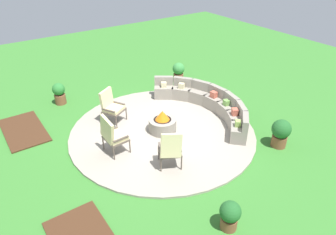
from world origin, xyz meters
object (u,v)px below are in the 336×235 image
at_px(fire_pit, 162,123).
at_px(potted_plant_0, 59,93).
at_px(lounge_chair_front_right, 112,135).
at_px(lounge_chair_front_left, 111,106).
at_px(curved_stone_bench, 207,103).
at_px(potted_plant_1, 281,132).
at_px(potted_plant_2, 230,215).
at_px(potted_plant_3, 178,71).
at_px(lounge_chair_back_left, 170,149).

xyz_separation_m(fire_pit, potted_plant_0, (-3.58, -1.91, 0.09)).
bearing_deg(lounge_chair_front_right, lounge_chair_front_left, 151.56).
distance_m(curved_stone_bench, potted_plant_1, 2.62).
xyz_separation_m(potted_plant_2, potted_plant_3, (-6.42, 3.47, 0.06)).
distance_m(lounge_chair_front_left, potted_plant_1, 5.02).
bearing_deg(lounge_chair_back_left, fire_pit, 89.79).
height_order(lounge_chair_back_left, potted_plant_1, lounge_chair_back_left).
bearing_deg(fire_pit, lounge_chair_back_left, -27.15).
bearing_deg(lounge_chair_back_left, lounge_chair_front_left, 121.42).
distance_m(potted_plant_0, potted_plant_3, 4.59).
bearing_deg(lounge_chair_back_left, potted_plant_2, -65.67).
height_order(fire_pit, lounge_chair_front_right, lounge_chair_front_right).
bearing_deg(lounge_chair_front_left, lounge_chair_back_left, 65.48).
bearing_deg(potted_plant_0, lounge_chair_front_right, 3.59).
xyz_separation_m(potted_plant_1, potted_plant_2, (1.26, -3.16, -0.08)).
bearing_deg(potted_plant_0, fire_pit, 28.05).
bearing_deg(lounge_chair_back_left, curved_stone_bench, 58.81).
height_order(curved_stone_bench, lounge_chair_front_right, lounge_chair_front_right).
xyz_separation_m(lounge_chair_front_right, potted_plant_1, (2.30, 3.97, -0.18)).
relative_size(lounge_chair_front_left, potted_plant_0, 1.40).
bearing_deg(curved_stone_bench, potted_plant_2, -35.49).
xyz_separation_m(curved_stone_bench, potted_plant_1, (2.58, 0.42, 0.10)).
distance_m(curved_stone_bench, potted_plant_3, 2.68).
relative_size(lounge_chair_front_right, lounge_chair_back_left, 1.06).
bearing_deg(potted_plant_1, potted_plant_0, -145.03).
height_order(curved_stone_bench, lounge_chair_front_left, lounge_chair_front_left).
relative_size(potted_plant_1, potted_plant_3, 1.05).
distance_m(curved_stone_bench, lounge_chair_front_right, 3.57).
xyz_separation_m(lounge_chair_front_left, potted_plant_2, (5.05, 0.12, -0.24)).
bearing_deg(potted_plant_2, lounge_chair_front_right, -167.19).
bearing_deg(potted_plant_2, curved_stone_bench, 144.51).
xyz_separation_m(curved_stone_bench, potted_plant_0, (-3.43, -3.78, 0.05)).
bearing_deg(fire_pit, lounge_chair_front_right, -85.39).
distance_m(lounge_chair_front_left, potted_plant_2, 5.06).
bearing_deg(lounge_chair_back_left, lounge_chair_front_right, 150.78).
distance_m(curved_stone_bench, lounge_chair_front_left, 3.12).
xyz_separation_m(lounge_chair_back_left, potted_plant_2, (2.20, -0.10, -0.24)).
distance_m(lounge_chair_front_left, potted_plant_3, 3.85).
relative_size(lounge_chair_front_right, potted_plant_3, 1.45).
bearing_deg(potted_plant_3, curved_stone_bench, -15.70).
height_order(potted_plant_2, potted_plant_3, potted_plant_3).
relative_size(lounge_chair_back_left, potted_plant_2, 1.59).
bearing_deg(potted_plant_0, potted_plant_3, 79.28).
distance_m(curved_stone_bench, lounge_chair_back_left, 3.12).
xyz_separation_m(lounge_chair_front_right, potted_plant_0, (-3.71, -0.23, -0.23)).
distance_m(potted_plant_0, potted_plant_1, 7.34).
distance_m(potted_plant_1, potted_plant_3, 5.17).
xyz_separation_m(potted_plant_0, potted_plant_1, (6.01, 4.21, 0.05)).
height_order(lounge_chair_back_left, potted_plant_2, lounge_chair_back_left).
height_order(lounge_chair_front_left, potted_plant_2, lounge_chair_front_left).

